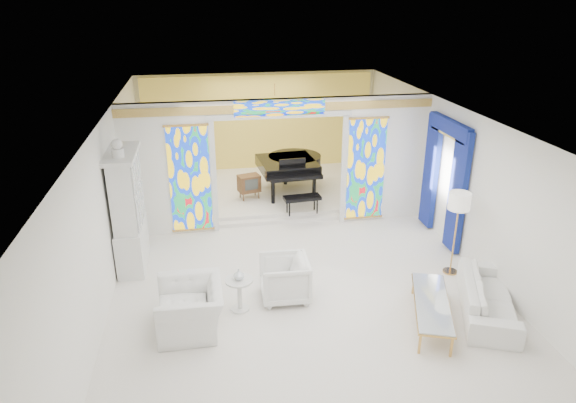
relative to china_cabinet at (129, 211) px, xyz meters
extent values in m
plane|color=silver|center=(3.22, -0.60, -1.17)|extent=(12.00, 12.00, 0.00)
cube|color=white|center=(3.22, -0.60, 1.83)|extent=(7.00, 12.00, 0.02)
cube|color=white|center=(3.22, 5.40, 0.33)|extent=(7.00, 0.02, 3.00)
cube|color=white|center=(-0.28, -0.60, 0.33)|extent=(0.02, 12.00, 3.00)
cube|color=white|center=(6.72, -0.60, 0.33)|extent=(0.02, 12.00, 3.00)
cube|color=white|center=(0.72, 1.40, 0.33)|extent=(2.00, 0.18, 3.00)
cube|color=white|center=(5.72, 1.40, 0.33)|extent=(2.00, 0.18, 3.00)
cube|color=white|center=(3.22, 1.40, 1.63)|extent=(3.00, 0.18, 0.40)
cube|color=silver|center=(1.72, 1.30, 0.13)|extent=(0.12, 0.06, 2.60)
cube|color=silver|center=(4.72, 1.30, 0.13)|extent=(0.12, 0.06, 2.60)
cube|color=silver|center=(3.22, 1.30, 1.48)|extent=(3.24, 0.06, 0.12)
cube|color=#DFB754|center=(3.22, 1.30, 1.65)|extent=(7.00, 0.05, 0.18)
cube|color=gold|center=(1.19, 1.29, 0.13)|extent=(0.90, 0.04, 2.40)
cube|color=gold|center=(5.25, 1.29, 0.13)|extent=(0.90, 0.04, 2.40)
cube|color=gold|center=(3.22, 1.29, 1.65)|extent=(2.00, 0.04, 0.34)
cube|color=silver|center=(3.22, 3.50, -1.08)|extent=(6.80, 3.80, 0.18)
cube|color=#DBC14C|center=(3.22, 5.28, 0.33)|extent=(6.70, 0.10, 2.90)
cylinder|color=#C08E43|center=(3.42, 3.40, 1.38)|extent=(0.48, 0.48, 0.30)
cube|color=navy|center=(6.62, -0.55, 0.18)|extent=(0.12, 0.55, 2.60)
cube|color=navy|center=(6.62, 0.75, 0.18)|extent=(0.12, 0.55, 2.60)
cube|color=navy|center=(6.62, 0.10, 1.38)|extent=(0.14, 1.70, 0.30)
cube|color=#EACD52|center=(6.62, 0.10, 1.21)|extent=(0.12, 1.50, 0.06)
cube|color=silver|center=(0.00, 0.00, -0.72)|extent=(0.50, 1.40, 0.90)
cube|color=silver|center=(0.00, 0.00, 0.43)|extent=(0.44, 1.30, 1.40)
cube|color=silver|center=(0.23, 0.00, 0.43)|extent=(0.01, 1.20, 1.30)
cube|color=silver|center=(0.00, 0.00, 1.17)|extent=(0.56, 1.46, 0.08)
cylinder|color=white|center=(0.00, -0.35, 1.29)|extent=(0.22, 0.22, 0.16)
sphere|color=white|center=(0.00, -0.35, 1.45)|extent=(0.20, 0.20, 0.20)
imported|color=white|center=(1.15, -2.40, -0.78)|extent=(1.06, 1.21, 0.78)
imported|color=silver|center=(2.80, -1.76, -0.78)|extent=(0.89, 0.87, 0.78)
imported|color=silver|center=(6.17, -2.81, -0.86)|extent=(1.58, 2.27, 0.62)
cylinder|color=silver|center=(1.97, -2.00, -0.59)|extent=(0.56, 0.56, 0.04)
cylinder|color=silver|center=(1.97, -2.00, -0.88)|extent=(0.09, 0.09, 0.56)
cylinder|color=silver|center=(1.97, -2.00, -1.15)|extent=(0.37, 0.37, 0.03)
imported|color=silver|center=(1.97, -2.00, -0.47)|extent=(0.21, 0.21, 0.19)
cube|color=silver|center=(5.08, -2.92, -0.78)|extent=(1.11, 1.88, 0.04)
cube|color=#C08E43|center=(5.08, -2.92, -0.80)|extent=(1.14, 1.92, 0.03)
cube|color=#C08E43|center=(4.58, -3.65, -0.98)|extent=(0.05, 0.05, 0.37)
cube|color=#C08E43|center=(5.02, -3.80, -0.98)|extent=(0.05, 0.05, 0.37)
cube|color=#C08E43|center=(5.15, -2.03, -0.98)|extent=(0.05, 0.05, 0.37)
cube|color=#C08E43|center=(5.59, -2.19, -0.98)|extent=(0.05, 0.05, 0.37)
cylinder|color=#C08E43|center=(6.19, -1.42, -1.15)|extent=(0.34, 0.34, 0.03)
cylinder|color=#C08E43|center=(6.19, -1.42, -0.40)|extent=(0.04, 0.04, 1.54)
cylinder|color=white|center=(6.19, -1.42, 0.35)|extent=(0.48, 0.48, 0.33)
cube|color=black|center=(3.67, 3.04, -0.24)|extent=(1.54, 1.63, 0.28)
cylinder|color=black|center=(3.94, 3.41, -0.24)|extent=(1.52, 1.52, 0.28)
cube|color=black|center=(3.74, 2.15, -0.28)|extent=(1.35, 0.40, 0.10)
cube|color=white|center=(3.75, 2.08, -0.26)|extent=(1.24, 0.19, 0.03)
cube|color=black|center=(3.72, 2.50, -0.02)|extent=(0.69, 0.08, 0.25)
cube|color=black|center=(3.79, 1.56, -0.60)|extent=(0.91, 0.41, 0.08)
cylinder|color=black|center=(3.19, 2.31, -0.68)|extent=(0.11, 0.11, 0.61)
cylinder|color=black|center=(4.27, 2.39, -0.68)|extent=(0.11, 0.11, 0.61)
cylinder|color=black|center=(3.73, 3.64, -0.68)|extent=(0.11, 0.11, 0.61)
cube|color=brown|center=(2.63, 2.75, -0.58)|extent=(0.62, 0.49, 0.44)
cube|color=#393E3C|center=(2.68, 2.57, -0.55)|extent=(0.34, 0.11, 0.28)
cone|color=brown|center=(2.46, 2.57, -0.89)|extent=(0.04, 0.04, 0.19)
cone|color=brown|center=(2.87, 2.68, -0.89)|extent=(0.04, 0.04, 0.19)
cone|color=brown|center=(2.39, 2.82, -0.89)|extent=(0.04, 0.04, 0.19)
cone|color=brown|center=(2.80, 2.93, -0.89)|extent=(0.04, 0.04, 0.19)
camera|label=1|loc=(1.50, -9.62, 3.97)|focal=32.00mm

